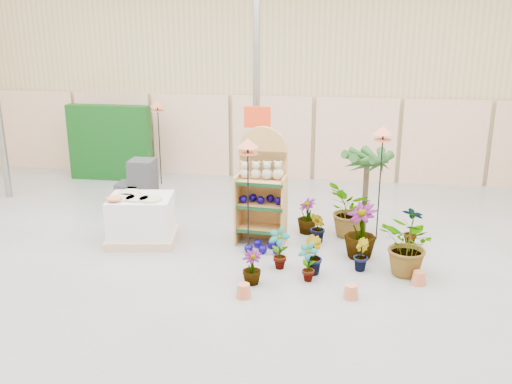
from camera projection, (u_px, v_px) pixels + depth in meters
The scene contains 24 objects.
room at pixel (231, 126), 8.62m from camera, with size 15.20×12.10×4.70m.
display_shelf at pixel (262, 190), 9.86m from camera, with size 0.88×0.59×2.02m.
teddy_bears at pixel (263, 172), 9.66m from camera, with size 0.75×0.20×0.32m.
gazing_balls_shelf at pixel (261, 199), 9.78m from camera, with size 0.74×0.25×0.14m.
gazing_balls_floor at pixel (263, 247), 9.60m from camera, with size 0.63×0.39×0.15m.
pallet_stack at pixel (141, 219), 9.93m from camera, with size 1.29×1.13×0.86m.
charcoal_planters at pixel (139, 187), 11.79m from camera, with size 0.80×0.50×1.00m.
trellis_stock at pixel (110, 143), 13.61m from camera, with size 2.00×0.30×1.80m, color #0C4110.
offer_sign at pixel (257, 140), 10.75m from camera, with size 0.50×0.08×2.20m.
bird_table_front at pixel (248, 147), 9.05m from camera, with size 0.34×0.34×1.95m.
bird_table_right at pixel (383, 134), 9.58m from camera, with size 0.34×0.34×2.04m.
bird_table_back at pixel (157, 106), 12.91m from camera, with size 0.34×0.34×1.98m.
palm at pixel (367, 159), 10.05m from camera, with size 0.70×0.70×1.65m.
potted_plant_0 at pixel (279, 248), 8.89m from camera, with size 0.36×0.24×0.68m, color #1F491A.
potted_plant_1 at pixel (313, 255), 8.74m from camera, with size 0.32×0.26×0.59m, color #1F491A.
potted_plant_3 at pixel (360, 231), 9.26m from camera, with size 0.52×0.52×0.92m, color #1F491A.
potted_plant_4 at pixel (412, 226), 9.78m from camera, with size 0.38×0.26×0.72m, color #1F491A.
potted_plant_5 at pixel (318, 228), 9.87m from camera, with size 0.32×0.26×0.59m, color #1F491A.
potted_plant_6 at pixel (350, 211), 10.12m from camera, with size 0.89×0.77×0.98m, color #1F491A.
potted_plant_7 at pixel (252, 268), 8.40m from camera, with size 0.29×0.29×0.52m, color #1F491A.
potted_plant_8 at pixel (308, 262), 8.48m from camera, with size 0.32×0.22×0.61m, color #1F491A.
potted_plant_9 at pixel (361, 255), 8.87m from camera, with size 0.28×0.23×0.51m, color #1F491A.
potted_plant_10 at pixel (410, 246), 8.62m from camera, with size 0.87×0.76×0.97m, color #1F491A.
potted_plant_11 at pixel (307, 216), 10.36m from camera, with size 0.36×0.36×0.65m, color #1F491A.
Camera 1 is at (1.68, -7.46, 3.82)m, focal length 40.00 mm.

